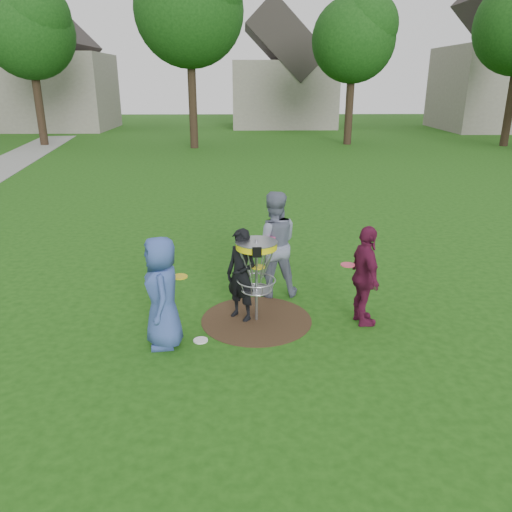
{
  "coord_description": "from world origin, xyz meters",
  "views": [
    {
      "loc": [
        -0.18,
        -7.3,
        3.71
      ],
      "look_at": [
        0.0,
        0.3,
        1.0
      ],
      "focal_mm": 35.0,
      "sensor_mm": 36.0,
      "label": 1
    }
  ],
  "objects_px": {
    "player_blue": "(162,293)",
    "disc_golf_basket": "(256,261)",
    "player_black": "(241,275)",
    "player_grey": "(273,244)",
    "player_maroon": "(365,276)"
  },
  "relations": [
    {
      "from": "player_blue",
      "to": "disc_golf_basket",
      "type": "xyz_separation_m",
      "value": [
        1.36,
        0.75,
        0.19
      ]
    },
    {
      "from": "player_black",
      "to": "player_grey",
      "type": "height_order",
      "value": "player_grey"
    },
    {
      "from": "player_maroon",
      "to": "player_blue",
      "type": "bearing_deg",
      "value": 93.62
    },
    {
      "from": "player_blue",
      "to": "player_maroon",
      "type": "relative_size",
      "value": 1.03
    },
    {
      "from": "player_grey",
      "to": "player_maroon",
      "type": "xyz_separation_m",
      "value": [
        1.37,
        -1.19,
        -0.14
      ]
    },
    {
      "from": "player_maroon",
      "to": "player_black",
      "type": "bearing_deg",
      "value": 75.72
    },
    {
      "from": "player_blue",
      "to": "player_black",
      "type": "xyz_separation_m",
      "value": [
        1.12,
        0.83,
        -0.08
      ]
    },
    {
      "from": "player_black",
      "to": "disc_golf_basket",
      "type": "height_order",
      "value": "player_black"
    },
    {
      "from": "player_maroon",
      "to": "disc_golf_basket",
      "type": "xyz_separation_m",
      "value": [
        -1.69,
        0.14,
        0.21
      ]
    },
    {
      "from": "player_black",
      "to": "disc_golf_basket",
      "type": "xyz_separation_m",
      "value": [
        0.24,
        -0.08,
        0.26
      ]
    },
    {
      "from": "player_maroon",
      "to": "disc_golf_basket",
      "type": "height_order",
      "value": "player_maroon"
    },
    {
      "from": "disc_golf_basket",
      "to": "player_maroon",
      "type": "bearing_deg",
      "value": -4.7
    },
    {
      "from": "player_black",
      "to": "disc_golf_basket",
      "type": "distance_m",
      "value": 0.37
    },
    {
      "from": "player_blue",
      "to": "player_black",
      "type": "distance_m",
      "value": 1.4
    },
    {
      "from": "player_black",
      "to": "player_maroon",
      "type": "height_order",
      "value": "player_maroon"
    }
  ]
}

